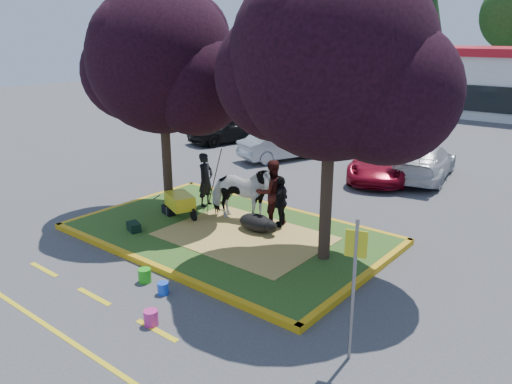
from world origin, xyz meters
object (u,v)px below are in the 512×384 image
Objects in this scene: bucket_green at (145,275)px; car_black at (229,127)px; car_silver at (282,145)px; calf at (257,223)px; bucket_blue at (163,288)px; handler at (206,180)px; cow at (240,193)px; wheelbarrow at (180,201)px; bucket_pink at (151,318)px; sign_post at (354,276)px.

car_black is (-8.64, 12.48, 0.59)m from bucket_green.
calf is at bearing 143.02° from car_silver.
bucket_green is at bearing 171.89° from bucket_blue.
handler reaches higher than bucket_blue.
car_silver reaches higher than bucket_blue.
car_black is at bearing 24.55° from cow.
wheelbarrow is 8.35m from car_silver.
bucket_pink is at bearing -176.64° from cow.
car_black reaches higher than calf.
cow is 11.75m from car_black.
bucket_blue is 0.07× the size of car_silver.
calf is 4.23× the size of bucket_blue.
cow is at bearing 139.09° from car_silver.
bucket_blue is (1.30, -4.05, -0.84)m from cow.
cow is 6.49× the size of bucket_pink.
calf is at bearing -29.60° from car_black.
bucket_green is 15.19m from car_black.
cow reaches higher than bucket_blue.
bucket_blue is at bearing 168.64° from sign_post.
cow reaches higher than calf.
car_silver is (-4.34, 11.13, 0.48)m from bucket_green.
bucket_blue is 0.06× the size of car_black.
bucket_green reaches higher than bucket_pink.
bucket_blue is at bearing 135.71° from car_silver.
handler is 0.66× the size of sign_post.
car_silver is (-3.77, 7.19, -0.34)m from cow.
handler is (-1.70, 0.34, 0.01)m from cow.
bucket_green is 0.08× the size of car_silver.
wheelbarrow is 3.78m from bucket_green.
bucket_blue is (0.73, -0.10, -0.03)m from bucket_green.
bucket_pink is 16.88m from car_black.
handler is 5.39m from bucket_blue.
bucket_pink is at bearing -85.45° from calf.
car_black is (-13.51, 12.08, -0.81)m from sign_post.
wheelbarrow is at bearing 126.71° from car_silver.
sign_post is (7.14, -3.89, 0.57)m from handler.
wheelbarrow is 5.82× the size of bucket_green.
handler is 6.55m from bucket_pink.
sign_post is (4.58, -3.20, 1.16)m from calf.
car_black is (-8.93, 8.88, 0.36)m from calf.
cow is 6.30× the size of bucket_green.
handler is at bearing 155.47° from calf.
bucket_green is 1.20× the size of bucket_blue.
cow is at bearing 112.18° from bucket_pink.
calf is 0.25× the size of car_black.
car_silver is at bearing 111.32° from bucket_green.
handler reaches higher than bucket_pink.
car_silver is (-2.07, 6.84, -0.35)m from handler.
bucket_green is at bearing 166.40° from sign_post.
car_black is at bearing 126.66° from bucket_blue.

